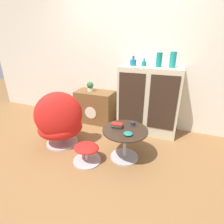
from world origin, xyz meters
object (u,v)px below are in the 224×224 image
(vase_inner_left, at_px, (144,63))
(vase_inner_right, at_px, (159,60))
(tv_console, at_px, (95,107))
(book_stack, at_px, (117,125))
(sideboard, at_px, (149,101))
(vase_rightmost, at_px, (173,60))
(vase_leftmost, at_px, (133,62))
(coffee_table, at_px, (125,139))
(teacup, at_px, (133,124))
(egg_chair, at_px, (60,122))
(ottoman, at_px, (87,151))
(bowl, at_px, (128,134))
(potted_plant, at_px, (90,86))

(vase_inner_left, xyz_separation_m, vase_inner_right, (0.24, 0.00, 0.07))
(tv_console, relative_size, book_stack, 4.63)
(sideboard, height_order, vase_rightmost, vase_rightmost)
(vase_leftmost, distance_m, vase_inner_left, 0.18)
(coffee_table, xyz_separation_m, teacup, (0.06, 0.16, 0.18))
(coffee_table, xyz_separation_m, vase_rightmost, (0.46, 0.93, 0.99))
(teacup, bearing_deg, vase_inner_right, 76.42)
(sideboard, xyz_separation_m, coffee_table, (-0.14, -0.93, -0.28))
(vase_leftmost, relative_size, vase_inner_right, 0.71)
(vase_leftmost, height_order, vase_rightmost, vase_rightmost)
(tv_console, distance_m, coffee_table, 1.32)
(sideboard, xyz_separation_m, egg_chair, (-1.18, -0.98, -0.18))
(sideboard, relative_size, teacup, 10.34)
(ottoman, bearing_deg, vase_inner_right, 59.28)
(vase_rightmost, bearing_deg, coffee_table, -116.08)
(egg_chair, height_order, coffee_table, egg_chair)
(tv_console, height_order, vase_inner_right, vase_inner_right)
(ottoman, bearing_deg, vase_rightmost, 52.52)
(ottoman, relative_size, book_stack, 2.41)
(egg_chair, relative_size, book_stack, 5.83)
(ottoman, bearing_deg, teacup, 39.17)
(bowl, bearing_deg, egg_chair, 176.67)
(egg_chair, xyz_separation_m, bowl, (1.11, -0.06, 0.06))
(coffee_table, height_order, teacup, teacup)
(ottoman, xyz_separation_m, coffee_table, (0.47, 0.27, 0.13))
(teacup, bearing_deg, coffee_table, -111.29)
(coffee_table, height_order, bowl, bowl)
(egg_chair, bearing_deg, tv_console, 83.55)
(potted_plant, bearing_deg, egg_chair, -91.04)
(vase_rightmost, xyz_separation_m, potted_plant, (-1.48, 0.02, -0.56))
(egg_chair, height_order, ottoman, egg_chair)
(egg_chair, height_order, book_stack, egg_chair)
(book_stack, bearing_deg, vase_inner_left, 81.63)
(vase_rightmost, bearing_deg, ottoman, -127.48)
(sideboard, relative_size, egg_chair, 1.26)
(sideboard, distance_m, bowl, 1.06)
(vase_rightmost, bearing_deg, potted_plant, 179.40)
(vase_rightmost, bearing_deg, tv_console, 179.38)
(teacup, relative_size, book_stack, 0.71)
(tv_console, distance_m, book_stack, 1.24)
(sideboard, bearing_deg, vase_leftmost, 179.29)
(tv_console, relative_size, egg_chair, 0.79)
(vase_inner_right, bearing_deg, potted_plant, 179.30)
(coffee_table, relative_size, potted_plant, 3.40)
(book_stack, bearing_deg, tv_console, 130.81)
(coffee_table, height_order, potted_plant, potted_plant)
(tv_console, bearing_deg, bowl, -46.86)
(vase_inner_left, bearing_deg, ottoman, -111.73)
(vase_inner_right, bearing_deg, vase_rightmost, 0.00)
(sideboard, bearing_deg, book_stack, -106.05)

